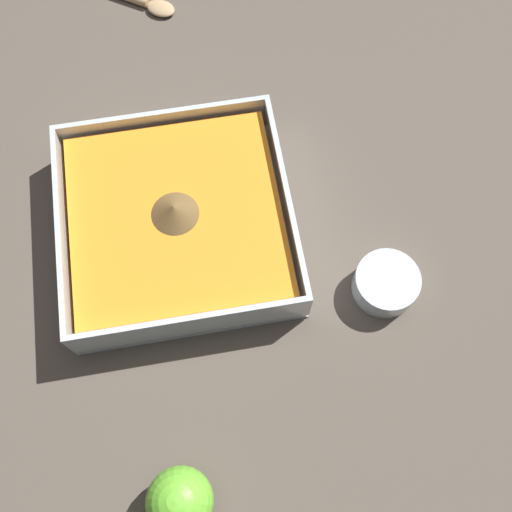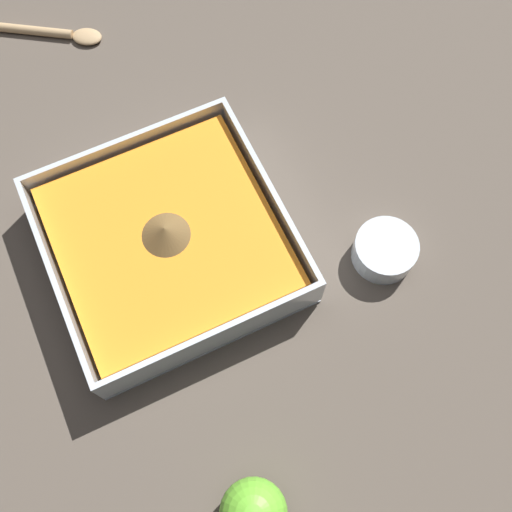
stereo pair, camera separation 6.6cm
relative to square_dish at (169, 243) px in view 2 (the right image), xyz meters
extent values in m
plane|color=brown|center=(-0.01, -0.03, -0.03)|extent=(4.00, 4.00, 0.00)
cube|color=silver|center=(0.00, 0.00, -0.02)|extent=(0.26, 0.26, 0.01)
cube|color=silver|center=(0.00, 0.12, 0.01)|extent=(0.26, 0.01, 0.05)
cube|color=silver|center=(0.00, -0.12, 0.01)|extent=(0.26, 0.01, 0.05)
cube|color=silver|center=(0.12, 0.00, 0.01)|extent=(0.01, 0.24, 0.05)
cube|color=silver|center=(-0.12, 0.00, 0.01)|extent=(0.01, 0.24, 0.05)
cube|color=orange|center=(0.00, 0.00, 0.00)|extent=(0.23, 0.23, 0.04)
cone|color=brown|center=(0.00, 0.00, 0.03)|extent=(0.05, 0.05, 0.02)
cylinder|color=silver|center=(0.22, -0.11, -0.01)|extent=(0.07, 0.07, 0.03)
cylinder|color=brown|center=(0.22, -0.11, -0.01)|extent=(0.06, 0.06, 0.02)
ellipsoid|color=tan|center=(0.01, 0.34, -0.02)|extent=(0.05, 0.05, 0.01)
cylinder|color=tan|center=(-0.08, 0.39, -0.02)|extent=(0.15, 0.11, 0.01)
camera|label=1|loc=(0.04, -0.30, 0.62)|focal=42.00mm
camera|label=2|loc=(-0.02, -0.28, 0.62)|focal=42.00mm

